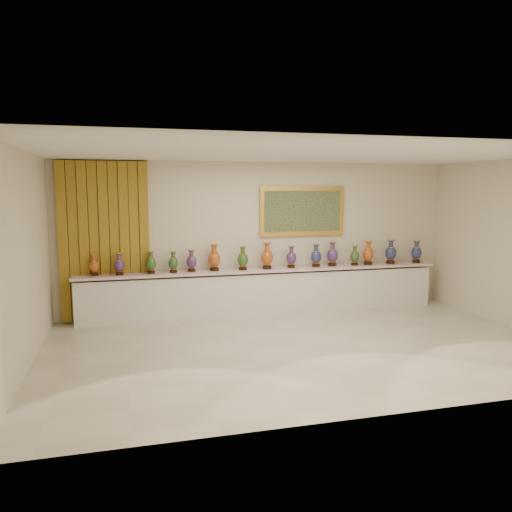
{
  "coord_description": "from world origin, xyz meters",
  "views": [
    {
      "loc": [
        -2.65,
        -7.16,
        2.45
      ],
      "look_at": [
        -0.32,
        1.7,
        1.24
      ],
      "focal_mm": 35.0,
      "sensor_mm": 36.0,
      "label": 1
    }
  ],
  "objects_px": {
    "vase_1": "(119,265)",
    "counter": "(264,291)",
    "vase_0": "(94,266)",
    "vase_2": "(151,263)"
  },
  "relations": [
    {
      "from": "counter",
      "to": "vase_0",
      "type": "xyz_separation_m",
      "value": [
        -3.22,
        0.01,
        0.64
      ]
    },
    {
      "from": "vase_1",
      "to": "vase_2",
      "type": "distance_m",
      "value": 0.57
    },
    {
      "from": "vase_1",
      "to": "vase_0",
      "type": "bearing_deg",
      "value": 173.85
    },
    {
      "from": "vase_1",
      "to": "vase_2",
      "type": "height_order",
      "value": "vase_2"
    },
    {
      "from": "vase_0",
      "to": "counter",
      "type": "bearing_deg",
      "value": -0.19
    },
    {
      "from": "vase_1",
      "to": "counter",
      "type": "bearing_deg",
      "value": 0.76
    },
    {
      "from": "counter",
      "to": "vase_0",
      "type": "bearing_deg",
      "value": 179.81
    },
    {
      "from": "counter",
      "to": "vase_0",
      "type": "height_order",
      "value": "vase_0"
    },
    {
      "from": "vase_0",
      "to": "vase_1",
      "type": "distance_m",
      "value": 0.44
    },
    {
      "from": "vase_0",
      "to": "vase_1",
      "type": "xyz_separation_m",
      "value": [
        0.44,
        -0.05,
        0.01
      ]
    }
  ]
}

